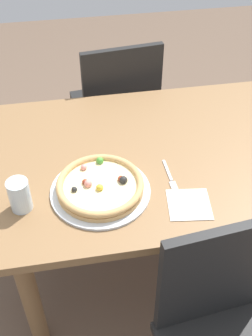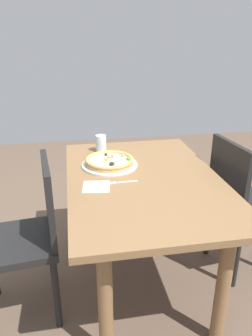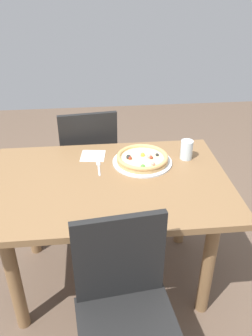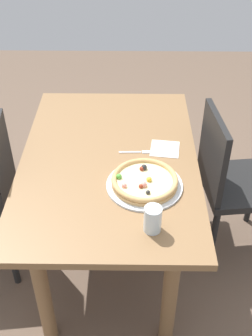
# 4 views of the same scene
# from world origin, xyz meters

# --- Properties ---
(ground_plane) EXTENTS (6.00, 6.00, 0.00)m
(ground_plane) POSITION_xyz_m (0.00, 0.00, 0.00)
(ground_plane) COLOR brown
(dining_table) EXTENTS (1.29, 0.85, 0.73)m
(dining_table) POSITION_xyz_m (0.00, 0.00, 0.62)
(dining_table) COLOR olive
(dining_table) RESTS_ON ground
(chair_far) EXTENTS (0.44, 0.44, 0.90)m
(chair_far) POSITION_xyz_m (-0.11, 0.64, 0.50)
(chair_far) COLOR black
(chair_far) RESTS_ON ground
(plate) EXTENTS (0.34, 0.34, 0.01)m
(plate) POSITION_xyz_m (0.21, 0.17, 0.73)
(plate) COLOR silver
(plate) RESTS_ON dining_table
(pizza) EXTENTS (0.30, 0.30, 0.05)m
(pizza) POSITION_xyz_m (0.21, 0.17, 0.76)
(pizza) COLOR tan
(pizza) RESTS_ON plate
(fork) EXTENTS (0.02, 0.17, 0.00)m
(fork) POSITION_xyz_m (-0.05, 0.14, 0.73)
(fork) COLOR silver
(fork) RESTS_ON dining_table
(drinking_glass) EXTENTS (0.07, 0.07, 0.11)m
(drinking_glass) POSITION_xyz_m (0.47, 0.19, 0.79)
(drinking_glass) COLOR silver
(drinking_glass) RESTS_ON dining_table
(napkin) EXTENTS (0.16, 0.16, 0.00)m
(napkin) POSITION_xyz_m (-0.08, 0.27, 0.73)
(napkin) COLOR white
(napkin) RESTS_ON dining_table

